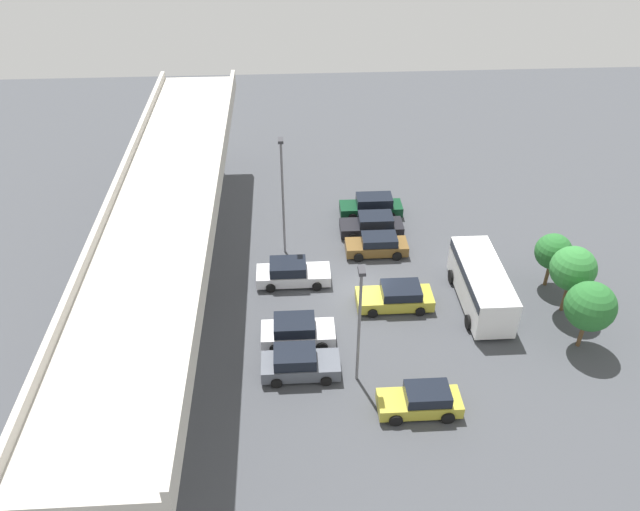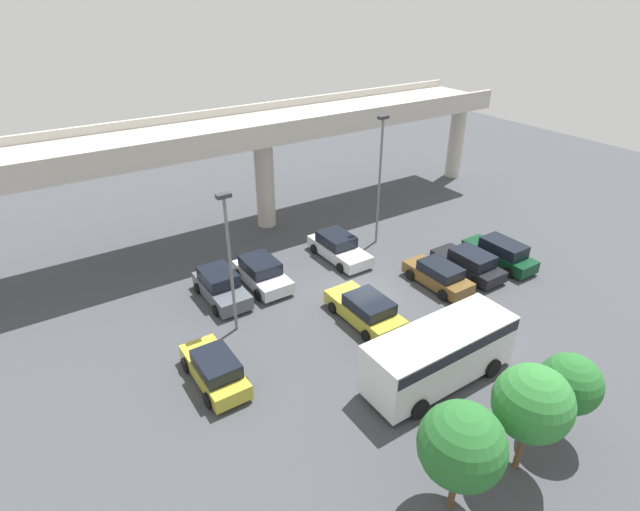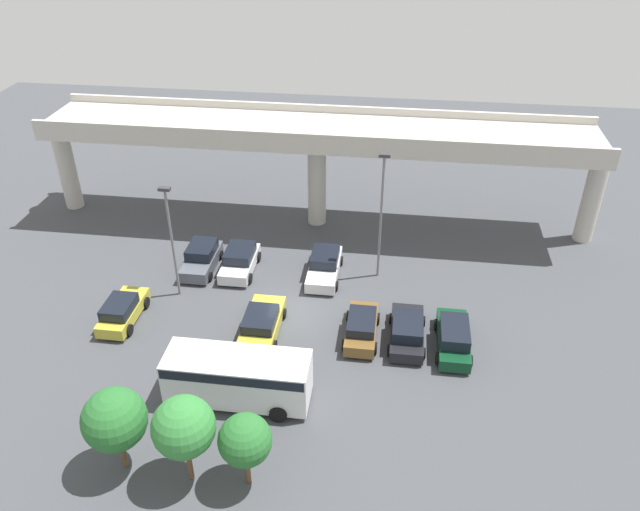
{
  "view_description": "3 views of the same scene",
  "coord_description": "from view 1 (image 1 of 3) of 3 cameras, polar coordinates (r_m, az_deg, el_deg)",
  "views": [
    {
      "loc": [
        -31.59,
        4.62,
        25.77
      ],
      "look_at": [
        0.68,
        2.74,
        2.67
      ],
      "focal_mm": 35.0,
      "sensor_mm": 36.0,
      "label": 1
    },
    {
      "loc": [
        -15.47,
        -18.89,
        15.97
      ],
      "look_at": [
        -0.98,
        3.03,
        1.6
      ],
      "focal_mm": 28.0,
      "sensor_mm": 36.0,
      "label": 2
    },
    {
      "loc": [
        5.79,
        -29.88,
        23.6
      ],
      "look_at": [
        1.35,
        3.34,
        2.29
      ],
      "focal_mm": 35.0,
      "sensor_mm": 36.0,
      "label": 3
    }
  ],
  "objects": [
    {
      "name": "parked_car_5",
      "position": [
        44.31,
        5.25,
        0.95
      ],
      "size": [
        1.98,
        4.38,
        1.48
      ],
      "rotation": [
        0.0,
        0.0,
        1.57
      ],
      "color": "brown",
      "rests_on": "ground_plane"
    },
    {
      "name": "lamp_post_mid_lot",
      "position": [
        32.36,
        3.64,
        -5.68
      ],
      "size": [
        0.7,
        0.35,
        7.6
      ],
      "color": "slate",
      "rests_on": "ground_plane"
    },
    {
      "name": "lamp_post_near_aisle",
      "position": [
        42.06,
        -3.44,
        6.03
      ],
      "size": [
        0.7,
        0.35,
        8.77
      ],
      "color": "slate",
      "rests_on": "ground_plane"
    },
    {
      "name": "parked_car_7",
      "position": [
        48.67,
        4.76,
        4.53
      ],
      "size": [
        1.99,
        4.81,
        1.65
      ],
      "rotation": [
        0.0,
        0.0,
        1.57
      ],
      "color": "#0C381E",
      "rests_on": "ground_plane"
    },
    {
      "name": "highway_overpass",
      "position": [
        37.54,
        -13.83,
        4.03
      ],
      "size": [
        40.74,
        6.07,
        8.28
      ],
      "color": "#BCB7AD",
      "rests_on": "ground_plane"
    },
    {
      "name": "tree_front_right",
      "position": [
        42.77,
        20.56,
        0.33
      ],
      "size": [
        2.36,
        2.36,
        3.88
      ],
      "color": "brown",
      "rests_on": "ground_plane"
    },
    {
      "name": "parked_car_0",
      "position": [
        33.74,
        9.26,
        -12.96
      ],
      "size": [
        1.99,
        4.36,
        1.56
      ],
      "rotation": [
        0.0,
        0.0,
        1.57
      ],
      "color": "gold",
      "rests_on": "ground_plane"
    },
    {
      "name": "shuttle_bus",
      "position": [
        40.44,
        14.57,
        -2.45
      ],
      "size": [
        7.34,
        2.78,
        2.72
      ],
      "color": "white",
      "rests_on": "ground_plane"
    },
    {
      "name": "parked_car_2",
      "position": [
        37.04,
        -2.12,
        -6.93
      ],
      "size": [
        2.21,
        4.35,
        1.62
      ],
      "rotation": [
        0.0,
        0.0,
        -1.57
      ],
      "color": "silver",
      "rests_on": "ground_plane"
    },
    {
      "name": "parked_car_1",
      "position": [
        35.13,
        -1.94,
        -9.82
      ],
      "size": [
        2.14,
        4.38,
        1.68
      ],
      "rotation": [
        0.0,
        0.0,
        -1.57
      ],
      "color": "#515660",
      "rests_on": "ground_plane"
    },
    {
      "name": "tree_front_left",
      "position": [
        38.41,
        23.48,
        -4.29
      ],
      "size": [
        2.88,
        2.88,
        4.45
      ],
      "color": "brown",
      "rests_on": "ground_plane"
    },
    {
      "name": "parked_car_3",
      "position": [
        39.79,
        6.97,
        -3.78
      ],
      "size": [
        2.24,
        4.82,
        1.54
      ],
      "rotation": [
        0.0,
        0.0,
        1.57
      ],
      "color": "gold",
      "rests_on": "ground_plane"
    },
    {
      "name": "ground_plane",
      "position": [
        41.03,
        3.89,
        -3.46
      ],
      "size": [
        84.39,
        84.39,
        0.0
      ],
      "primitive_type": "plane",
      "color": "#424449"
    },
    {
      "name": "parked_car_4",
      "position": [
        41.48,
        -2.59,
        -1.61
      ],
      "size": [
        2.19,
        4.9,
        1.61
      ],
      "rotation": [
        0.0,
        0.0,
        -1.57
      ],
      "color": "silver",
      "rests_on": "ground_plane"
    },
    {
      "name": "parked_car_6",
      "position": [
        46.47,
        4.83,
        2.81
      ],
      "size": [
        2.13,
        4.66,
        1.54
      ],
      "rotation": [
        0.0,
        0.0,
        1.57
      ],
      "color": "black",
      "rests_on": "ground_plane"
    },
    {
      "name": "tree_front_centre",
      "position": [
        40.61,
        22.13,
        -1.14
      ],
      "size": [
        2.77,
        2.77,
        4.64
      ],
      "color": "brown",
      "rests_on": "ground_plane"
    }
  ]
}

